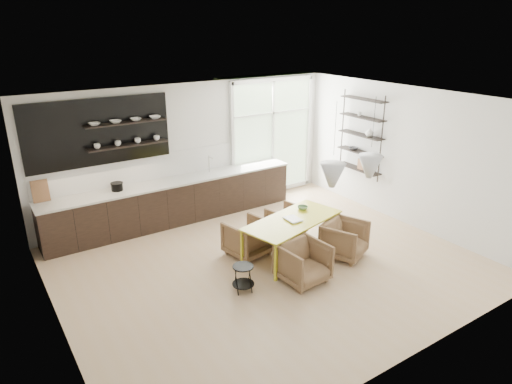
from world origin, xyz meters
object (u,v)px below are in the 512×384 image
armchair_back_left (247,238)px  armchair_front_right (345,239)px  armchair_front_left (303,263)px  wire_stool (243,275)px  armchair_back_right (286,221)px  dining_table (293,222)px

armchair_back_left → armchair_front_right: bearing=133.6°
armchair_front_left → wire_stool: bearing=160.0°
armchair_back_right → wire_stool: 2.24m
armchair_front_left → armchair_front_right: 1.21m
armchair_front_right → wire_stool: armchair_front_right is taller
armchair_back_right → armchair_front_left: 1.79m
dining_table → armchair_back_right: bearing=47.2°
armchair_front_right → wire_stool: 2.18m
armchair_back_left → armchair_front_left: (0.27, -1.30, 0.01)m
armchair_back_left → armchair_front_left: 1.33m
armchair_front_right → wire_stool: size_ratio=1.65×
armchair_back_left → armchair_front_right: size_ratio=0.99×
dining_table → armchair_front_right: (0.76, -0.58, -0.32)m
armchair_back_right → armchair_front_left: size_ratio=0.89×
dining_table → armchair_back_right: (0.41, 0.74, -0.36)m
dining_table → armchair_front_left: dining_table is taller
dining_table → armchair_back_right: dining_table is taller
armchair_back_left → armchair_back_right: 1.14m
dining_table → wire_stool: dining_table is taller
dining_table → armchair_back_left: 0.89m
armchair_back_right → armchair_front_right: size_ratio=0.89×
armchair_front_right → wire_stool: bearing=155.3°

